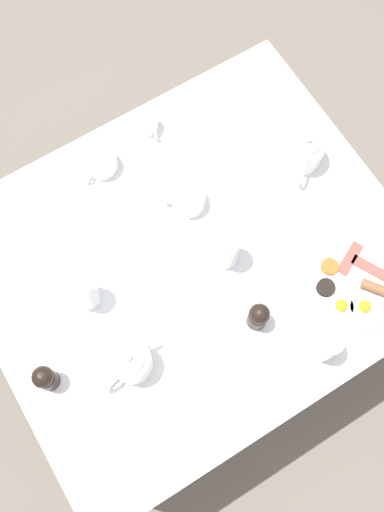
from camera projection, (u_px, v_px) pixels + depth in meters
ground_plane at (192, 317)px, 2.28m from camera, size 8.00×8.00×0.00m
table at (192, 266)px, 1.66m from camera, size 0.96×1.13×0.72m
breakfast_plate at (351, 286)px, 1.57m from camera, size 0.27×0.27×0.04m
teapot_near at (305, 151)px, 1.64m from camera, size 0.15×0.14×0.13m
teapot_far at (130, 362)px, 1.46m from camera, size 0.10×0.19×0.13m
teacup_with_saucer_left at (188, 201)px, 1.62m from camera, size 0.15×0.15×0.06m
teacup_with_saucer_right at (101, 163)px, 1.66m from camera, size 0.15×0.15×0.06m
water_glass_tall at (83, 291)px, 1.50m from camera, size 0.07×0.07×0.14m
water_glass_short at (227, 248)px, 1.54m from camera, size 0.07×0.07×0.14m
wine_glass_spare at (325, 345)px, 1.46m from camera, size 0.07×0.07×0.13m
creamer_jug at (147, 123)px, 1.70m from camera, size 0.09×0.06×0.06m
pepper_grinder at (258, 316)px, 1.49m from camera, size 0.05×0.05×0.11m
salt_grinder at (45, 378)px, 1.45m from camera, size 0.05×0.05×0.11m
napkin_folded at (219, 384)px, 1.49m from camera, size 0.12×0.08×0.01m
fork_by_plate at (200, 307)px, 1.56m from camera, size 0.07×0.17×0.00m
knife_by_plate at (204, 118)px, 1.73m from camera, size 0.19×0.09×0.00m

